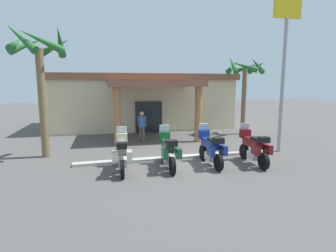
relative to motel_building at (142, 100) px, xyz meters
The scene contains 11 objects.
ground_plane 10.60m from the motel_building, 90.52° to the right, with size 80.00×80.00×0.00m, color #514F4C.
motel_building is the anchor object (origin of this frame).
motorcycle_cream 11.44m from the motel_building, 103.62° to the right, with size 0.74×2.21×1.61m.
motorcycle_green 11.23m from the motel_building, 94.64° to the right, with size 0.73×2.21×1.61m.
motorcycle_blue 11.26m from the motel_building, 85.53° to the right, with size 0.70×2.21×1.61m.
motorcycle_maroon 11.83m from the motel_building, 76.99° to the right, with size 0.72×2.21×1.61m.
pedestrian 6.23m from the motel_building, 100.07° to the right, with size 0.41×0.39×1.75m.
palm_tree_roadside 10.18m from the motel_building, 126.08° to the right, with size 2.71×2.71×5.78m.
palm_tree_near_portico 7.95m from the motel_building, 41.73° to the right, with size 2.51×2.59×5.13m.
roadside_sign 11.43m from the motel_building, 62.89° to the right, with size 1.40×0.18×7.34m.
curb_strip 10.06m from the motel_building, 90.09° to the right, with size 9.09×0.36×0.12m, color #ADA89E.
Camera 1 is at (-3.50, -10.75, 3.31)m, focal length 29.41 mm.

